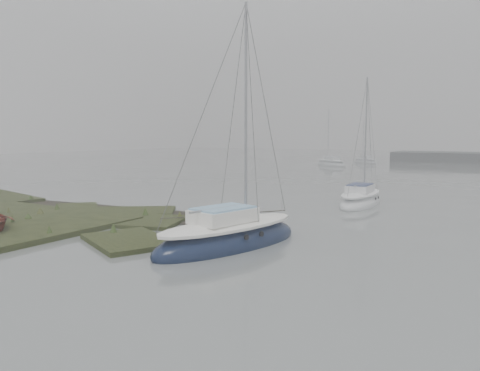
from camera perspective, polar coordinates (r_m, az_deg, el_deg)
name	(u,v)px	position (r m, az deg, el deg)	size (l,w,h in m)	color
ground	(361,177)	(44.73, 14.51, 0.95)	(160.00, 160.00, 0.00)	slate
sailboat_main	(229,238)	(16.65, -1.37, -6.44)	(3.69, 6.85, 9.20)	#0F1933
sailboat_white	(361,201)	(27.20, 14.49, -1.80)	(1.95, 5.53, 7.74)	silver
sailboat_far_a	(331,164)	(61.31, 11.03, 2.63)	(5.56, 4.72, 7.82)	#B0B6BA
sailboat_far_c	(365,161)	(68.19, 15.03, 2.84)	(4.68, 4.02, 6.61)	#B3B8BC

